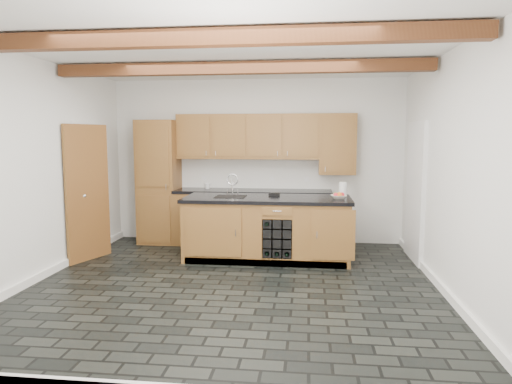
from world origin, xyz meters
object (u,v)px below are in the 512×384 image
island (267,228)px  kitchen_scale (274,194)px  paper_towel (343,189)px  fruit_bowl (339,197)px

island → kitchen_scale: kitchen_scale is taller
island → paper_towel: bearing=12.4°
paper_towel → kitchen_scale: bearing=-176.3°
kitchen_scale → paper_towel: paper_towel is taller
island → paper_towel: (1.11, 0.25, 0.57)m
island → fruit_bowl: size_ratio=10.96×
island → paper_towel: 1.28m
kitchen_scale → paper_towel: bearing=16.8°
island → fruit_bowl: fruit_bowl is taller
island → paper_towel: size_ratio=11.65×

